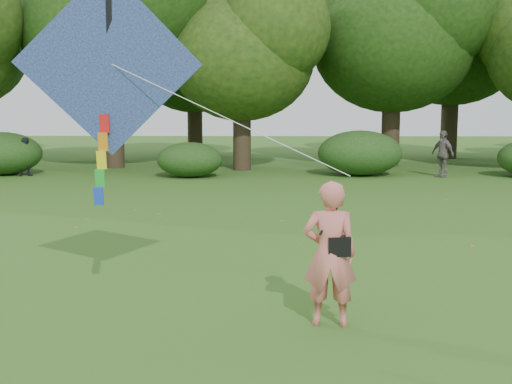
{
  "coord_description": "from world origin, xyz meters",
  "views": [
    {
      "loc": [
        -0.69,
        -8.78,
        3.0
      ],
      "look_at": [
        -0.95,
        2.0,
        1.5
      ],
      "focal_mm": 45.0,
      "sensor_mm": 36.0,
      "label": 1
    }
  ],
  "objects_px": {
    "man_kite_flyer": "(330,254)",
    "bystander_right": "(442,154)",
    "flying_kite": "(110,66)",
    "bystander_left": "(27,157)"
  },
  "relations": [
    {
      "from": "man_kite_flyer",
      "to": "bystander_right",
      "type": "bearing_deg",
      "value": -105.91
    },
    {
      "from": "man_kite_flyer",
      "to": "flying_kite",
      "type": "xyz_separation_m",
      "value": [
        -3.04,
        0.59,
        2.51
      ]
    },
    {
      "from": "bystander_left",
      "to": "flying_kite",
      "type": "height_order",
      "value": "flying_kite"
    },
    {
      "from": "man_kite_flyer",
      "to": "flying_kite",
      "type": "distance_m",
      "value": 3.99
    },
    {
      "from": "bystander_left",
      "to": "flying_kite",
      "type": "bearing_deg",
      "value": -91.71
    },
    {
      "from": "bystander_left",
      "to": "flying_kite",
      "type": "xyz_separation_m",
      "value": [
        7.82,
        -17.08,
        2.71
      ]
    },
    {
      "from": "bystander_right",
      "to": "flying_kite",
      "type": "xyz_separation_m",
      "value": [
        -9.21,
        -17.13,
        2.56
      ]
    },
    {
      "from": "bystander_left",
      "to": "flying_kite",
      "type": "distance_m",
      "value": 18.98
    },
    {
      "from": "bystander_right",
      "to": "bystander_left",
      "type": "bearing_deg",
      "value": -122.65
    },
    {
      "from": "bystander_left",
      "to": "man_kite_flyer",
      "type": "bearing_deg",
      "value": -84.73
    }
  ]
}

